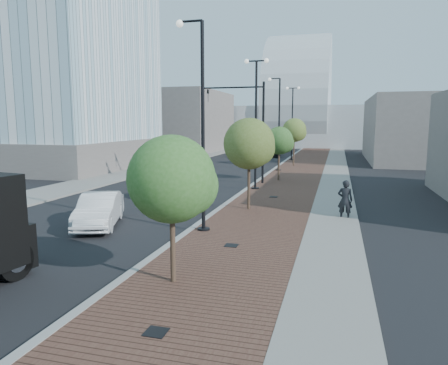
# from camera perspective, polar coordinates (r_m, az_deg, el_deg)

# --- Properties ---
(ground) EXTENTS (220.00, 220.00, 0.00)m
(ground) POSITION_cam_1_polar(r_m,az_deg,el_deg) (10.71, -24.26, -19.73)
(ground) COLOR black
(sidewalk) EXTENTS (7.00, 140.00, 0.12)m
(sidewalk) POSITION_cam_1_polar(r_m,az_deg,el_deg) (47.50, 11.95, 2.29)
(sidewalk) COLOR #4C2D23
(sidewalk) RESTS_ON ground
(concrete_strip) EXTENTS (2.40, 140.00, 0.13)m
(concrete_strip) POSITION_cam_1_polar(r_m,az_deg,el_deg) (47.42, 15.21, 2.17)
(concrete_strip) COLOR slate
(concrete_strip) RESTS_ON ground
(curb) EXTENTS (0.30, 140.00, 0.14)m
(curb) POSITION_cam_1_polar(r_m,az_deg,el_deg) (47.83, 7.76, 2.45)
(curb) COLOR gray
(curb) RESTS_ON ground
(west_sidewalk) EXTENTS (4.00, 140.00, 0.12)m
(west_sidewalk) POSITION_cam_1_polar(r_m,az_deg,el_deg) (51.18, -6.83, 2.83)
(west_sidewalk) COLOR slate
(west_sidewalk) RESTS_ON ground
(white_sedan) EXTENTS (3.23, 5.01, 1.56)m
(white_sedan) POSITION_cam_1_polar(r_m,az_deg,el_deg) (20.53, -16.83, -3.64)
(white_sedan) COLOR silver
(white_sedan) RESTS_ON ground
(dark_car_mid) EXTENTS (2.54, 5.22, 1.43)m
(dark_car_mid) POSITION_cam_1_polar(r_m,az_deg,el_deg) (33.98, -6.23, 1.19)
(dark_car_mid) COLOR black
(dark_car_mid) RESTS_ON ground
(dark_car_far) EXTENTS (2.78, 5.00, 1.37)m
(dark_car_far) POSITION_cam_1_polar(r_m,az_deg,el_deg) (59.74, 6.76, 4.22)
(dark_car_far) COLOR black
(dark_car_far) RESTS_ON ground
(pedestrian) EXTENTS (0.78, 0.55, 2.03)m
(pedestrian) POSITION_cam_1_polar(r_m,az_deg,el_deg) (21.76, 16.35, -2.33)
(pedestrian) COLOR black
(pedestrian) RESTS_ON ground
(streetlight_1) EXTENTS (1.44, 0.56, 9.21)m
(streetlight_1) POSITION_cam_1_polar(r_m,az_deg,el_deg) (18.12, -3.26, 6.52)
(streetlight_1) COLOR black
(streetlight_1) RESTS_ON ground
(streetlight_2) EXTENTS (1.72, 0.56, 9.28)m
(streetlight_2) POSITION_cam_1_polar(r_m,az_deg,el_deg) (29.71, 4.41, 8.13)
(streetlight_2) COLOR black
(streetlight_2) RESTS_ON ground
(streetlight_3) EXTENTS (1.44, 0.56, 9.21)m
(streetlight_3) POSITION_cam_1_polar(r_m,az_deg,el_deg) (41.58, 7.44, 7.48)
(streetlight_3) COLOR black
(streetlight_3) RESTS_ON ground
(streetlight_4) EXTENTS (1.72, 0.56, 9.28)m
(streetlight_4) POSITION_cam_1_polar(r_m,az_deg,el_deg) (53.47, 9.38, 8.12)
(streetlight_4) COLOR black
(streetlight_4) RESTS_ON ground
(traffic_mast) EXTENTS (5.09, 0.20, 8.00)m
(traffic_mast) POSITION_cam_1_polar(r_m,az_deg,el_deg) (32.83, 3.87, 8.44)
(traffic_mast) COLOR black
(traffic_mast) RESTS_ON ground
(tree_0) EXTENTS (2.62, 2.61, 4.56)m
(tree_0) POSITION_cam_1_polar(r_m,az_deg,el_deg) (12.22, -7.00, 0.43)
(tree_0) COLOR #382619
(tree_0) RESTS_ON ground
(tree_1) EXTENTS (2.81, 2.81, 5.15)m
(tree_1) POSITION_cam_1_polar(r_m,az_deg,el_deg) (22.70, 3.61, 5.33)
(tree_1) COLOR #382619
(tree_1) RESTS_ON ground
(tree_2) EXTENTS (2.36, 2.31, 4.55)m
(tree_2) POSITION_cam_1_polar(r_m,az_deg,el_deg) (34.54, 7.70, 5.73)
(tree_2) COLOR #382619
(tree_2) RESTS_ON ground
(tree_3) EXTENTS (2.63, 2.63, 5.34)m
(tree_3) POSITION_cam_1_polar(r_m,az_deg,el_deg) (46.43, 9.73, 7.10)
(tree_3) COLOR #382619
(tree_3) RESTS_ON ground
(tower_podium) EXTENTS (19.00, 19.00, 3.00)m
(tower_podium) POSITION_cam_1_polar(r_m,az_deg,el_deg) (49.62, -22.33, 3.77)
(tower_podium) COLOR #655E5B
(tower_podium) RESTS_ON ground
(convention_center) EXTENTS (50.00, 30.00, 50.00)m
(convention_center) POSITION_cam_1_polar(r_m,az_deg,el_deg) (92.54, 10.36, 8.87)
(convention_center) COLOR #B2BABD
(convention_center) RESTS_ON ground
(commercial_block_nw) EXTENTS (14.00, 20.00, 10.00)m
(commercial_block_nw) POSITION_cam_1_polar(r_m,az_deg,el_deg) (72.12, -6.06, 8.36)
(commercial_block_nw) COLOR slate
(commercial_block_nw) RESTS_ON ground
(commercial_block_ne) EXTENTS (12.00, 22.00, 8.00)m
(commercial_block_ne) POSITION_cam_1_polar(r_m,az_deg,el_deg) (58.00, 25.20, 6.65)
(commercial_block_ne) COLOR slate
(commercial_block_ne) RESTS_ON ground
(utility_cover_0) EXTENTS (0.50, 0.50, 0.02)m
(utility_cover_0) POSITION_cam_1_polar(r_m,az_deg,el_deg) (10.22, -9.35, -19.67)
(utility_cover_0) COLOR black
(utility_cover_0) RESTS_ON sidewalk
(utility_cover_1) EXTENTS (0.50, 0.50, 0.02)m
(utility_cover_1) POSITION_cam_1_polar(r_m,az_deg,el_deg) (16.37, 1.03, -8.65)
(utility_cover_1) COLOR black
(utility_cover_1) RESTS_ON sidewalk
(utility_cover_2) EXTENTS (0.50, 0.50, 0.02)m
(utility_cover_2) POSITION_cam_1_polar(r_m,az_deg,el_deg) (26.88, 6.85, -1.97)
(utility_cover_2) COLOR black
(utility_cover_2) RESTS_ON sidewalk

